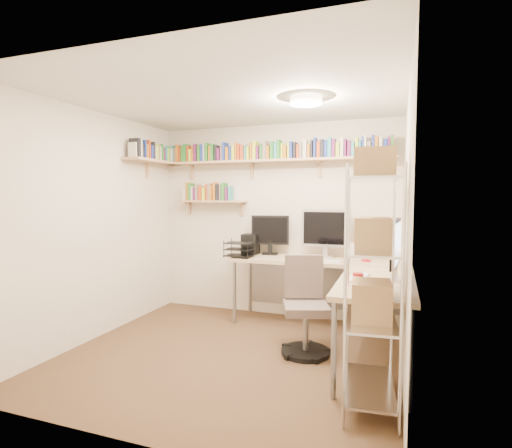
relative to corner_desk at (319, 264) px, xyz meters
The scene contains 6 objects.
ground 1.42m from the corner_desk, 126.68° to the right, with size 3.20×3.20×0.00m, color #4D3921.
room_shell 1.39m from the corner_desk, 126.53° to the right, with size 3.24×3.04×2.52m.
wall_shelves 1.69m from the corner_desk, 162.08° to the left, with size 3.12×1.09×0.79m.
corner_desk is the anchor object (origin of this frame).
office_chair 0.73m from the corner_desk, 91.87° to the right, with size 0.55×0.55×0.97m.
wire_rack 1.64m from the corner_desk, 65.72° to the right, with size 0.44×0.80×1.91m.
Camera 1 is at (1.53, -3.53, 1.57)m, focal length 28.00 mm.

